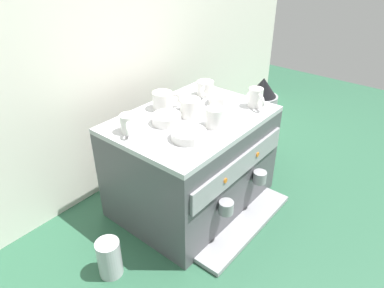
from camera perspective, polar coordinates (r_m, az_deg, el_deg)
The scene contains 14 objects.
ground_plane at distance 1.65m, azimuth -0.00°, elevation -9.00°, with size 4.00×4.00×0.00m, color #28563D.
tiled_backsplash_wall at distance 1.64m, azimuth -11.23°, elevation 12.33°, with size 2.80×0.03×1.11m, color silver.
espresso_machine at distance 1.52m, azimuth 0.14°, elevation -2.93°, with size 0.65×0.58×0.43m.
ceramic_cup_0 at distance 1.42m, azimuth -0.38°, elevation 6.00°, with size 0.08×0.12×0.07m.
ceramic_cup_1 at distance 1.34m, azimuth 3.76°, elevation 4.41°, with size 0.10×0.09×0.08m.
ceramic_cup_2 at distance 1.51m, azimuth 10.30°, elevation 7.35°, with size 0.07×0.09×0.08m.
ceramic_cup_3 at distance 1.61m, azimuth 2.12°, elevation 8.95°, with size 0.11×0.08×0.07m.
ceramic_cup_4 at distance 1.31m, azimuth -10.15°, elevation 3.22°, with size 0.09×0.08×0.07m.
ceramic_cup_5 at distance 1.48m, azimuth -4.63°, elevation 7.05°, with size 0.11×0.09×0.07m.
ceramic_bowl_0 at distance 1.53m, azimuth 4.68°, elevation 7.23°, with size 0.10×0.10×0.04m.
ceramic_bowl_1 at distance 1.37m, azimuth -4.12°, elevation 4.05°, with size 0.11×0.11×0.04m.
ceramic_bowl_2 at distance 1.26m, azimuth -0.53°, elevation 1.47°, with size 0.13×0.13×0.03m.
coffee_grinder at distance 1.90m, azimuth 10.87°, elevation 3.85°, with size 0.16×0.16×0.45m.
milk_pitcher at distance 1.34m, azimuth -13.20°, elevation -17.50°, with size 0.09×0.09×0.15m, color #B7B7BC.
Camera 1 is at (-0.98, -0.81, 1.06)m, focal length 33.02 mm.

